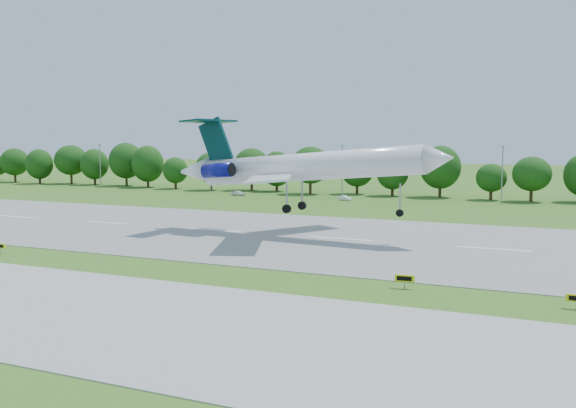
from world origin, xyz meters
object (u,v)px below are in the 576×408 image
at_px(taxi_sign_left, 0,246).
at_px(service_vehicle_b, 238,193).
at_px(service_vehicle_a, 344,198).
at_px(airliner, 295,166).

height_order(taxi_sign_left, service_vehicle_b, service_vehicle_b).
bearing_deg(taxi_sign_left, service_vehicle_a, 74.80).
relative_size(airliner, service_vehicle_b, 11.33).
xyz_separation_m(taxi_sign_left, service_vehicle_a, (16.25, 79.36, -0.30)).
xyz_separation_m(airliner, service_vehicle_a, (-10.90, 52.50, -9.32)).
height_order(service_vehicle_a, service_vehicle_b, service_vehicle_b).
height_order(airliner, taxi_sign_left, airliner).
distance_m(airliner, service_vehicle_b, 65.77).
xyz_separation_m(taxi_sign_left, service_vehicle_b, (-10.86, 79.73, -0.20)).
relative_size(service_vehicle_a, service_vehicle_b, 0.87).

